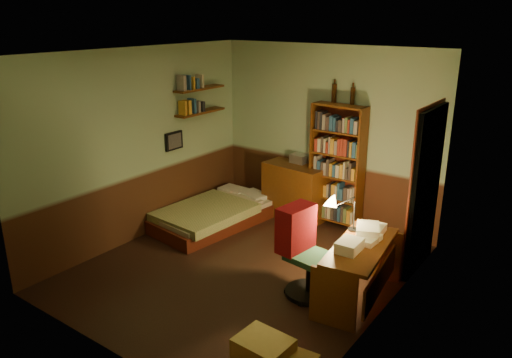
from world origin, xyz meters
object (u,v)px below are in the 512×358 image
Objects in this scene: desk_lamp at (355,204)px; cardboard_box_a at (263,356)px; mini_stereo at (299,159)px; office_chair at (310,250)px; bed at (213,208)px; desk at (359,273)px; dresser at (295,191)px; bookshelf at (337,167)px.

desk_lamp is 1.40× the size of cardboard_box_a.
office_chair is at bearing -50.92° from mini_stereo.
bed is 2.71m from desk.
desk_lamp reaches higher than cardboard_box_a.
desk is 1.59m from cardboard_box_a.
dresser is 1.48× the size of desk_lamp.
desk_lamp is at bearing -0.96° from bed.
dresser is 2.06× the size of cardboard_box_a.
bed is at bearing -125.86° from dresser.
mini_stereo is 0.13× the size of bookshelf.
dresser is at bearing -167.97° from bookshelf.
bookshelf is 3.92× the size of cardboard_box_a.
bookshelf is at bearing 1.33° from mini_stereo.
dresser is 0.77× the size of desk.
office_chair reaches higher than cardboard_box_a.
desk is 0.76m from desk_lamp.
desk_lamp is (-0.24, 0.30, 0.65)m from desk.
bed is at bearing 168.21° from desk_lamp.
desk_lamp reaches higher than dresser.
cardboard_box_a is (1.00, -3.26, -0.73)m from bookshelf.
dresser is at bearing 117.35° from cardboard_box_a.
bookshelf is 1.46× the size of desk.
bookshelf is at bearing 42.45° from bed.
bed is 1.27m from dresser.
bookshelf is 1.62× the size of office_chair.
bookshelf is 2.81× the size of desk_lamp.
bookshelf is (0.64, 0.08, 0.48)m from dresser.
cardboard_box_a is at bearing -58.46° from mini_stereo.
bed is at bearing -140.34° from bookshelf.
desk is at bearing -6.65° from bed.
bed is at bearing -122.17° from mini_stereo.
mini_stereo is at bearing -179.07° from bookshelf.
desk is 0.59m from office_chair.
mini_stereo is 0.20× the size of desk.
desk_lamp reaches higher than mini_stereo.
mini_stereo is at bearing 60.22° from bed.
office_chair is at bearing -119.31° from desk_lamp.
bed is 3.89× the size of cardboard_box_a.
desk_lamp is (1.57, -1.29, 0.56)m from dresser.
desk is at bearing -55.88° from desk_lamp.
dresser is 3.58m from cardboard_box_a.
bookshelf is at bearing 117.12° from desk.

